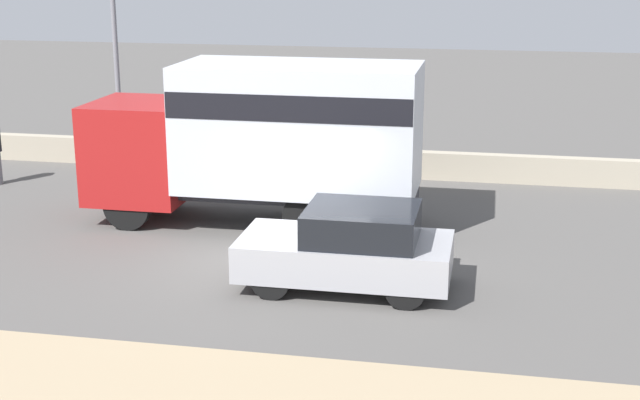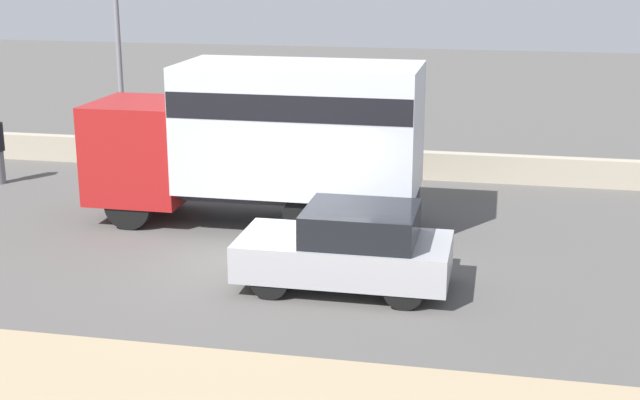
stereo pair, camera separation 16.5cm
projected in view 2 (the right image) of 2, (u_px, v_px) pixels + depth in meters
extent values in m
plane|color=#514F4C|center=(299.00, 264.00, 17.43)|extent=(80.00, 80.00, 0.00)
cube|color=#A39984|center=(359.00, 162.00, 24.17)|extent=(60.00, 0.35, 0.74)
cylinder|color=slate|center=(118.00, 35.00, 24.17)|extent=(0.14, 0.14, 7.37)
cube|color=maroon|center=(143.00, 149.00, 20.13)|extent=(2.12, 2.30, 2.20)
cube|color=black|center=(99.00, 129.00, 20.21)|extent=(0.06, 1.95, 0.97)
cube|color=#2D2D33|center=(300.00, 193.00, 19.64)|extent=(5.16, 1.35, 0.25)
cube|color=silver|center=(300.00, 127.00, 19.24)|extent=(5.16, 2.46, 2.71)
cube|color=black|center=(300.00, 99.00, 19.08)|extent=(5.13, 2.48, 0.54)
cylinder|color=black|center=(129.00, 206.00, 19.49)|extent=(1.05, 0.28, 1.05)
cylinder|color=black|center=(162.00, 184.00, 21.34)|extent=(1.05, 0.28, 1.05)
cylinder|color=black|center=(356.00, 219.00, 18.50)|extent=(1.05, 0.28, 1.05)
cylinder|color=black|center=(370.00, 195.00, 20.35)|extent=(1.05, 0.28, 1.05)
cylinder|color=black|center=(308.00, 216.00, 18.70)|extent=(1.05, 0.28, 1.05)
cylinder|color=black|center=(326.00, 192.00, 20.55)|extent=(1.05, 0.28, 1.05)
cube|color=#9E9EA3|center=(344.00, 256.00, 16.06)|extent=(3.81, 1.85, 0.67)
cube|color=black|center=(361.00, 224.00, 15.84)|extent=(1.98, 1.71, 0.59)
cylinder|color=black|center=(270.00, 280.00, 15.60)|extent=(0.69, 0.20, 0.69)
cylinder|color=black|center=(291.00, 251.00, 17.12)|extent=(0.69, 0.20, 0.69)
cylinder|color=black|center=(404.00, 290.00, 15.14)|extent=(0.69, 0.20, 0.69)
cylinder|color=black|center=(414.00, 259.00, 16.66)|extent=(0.69, 0.20, 0.69)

